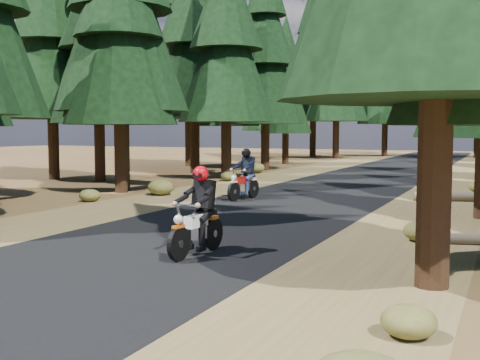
# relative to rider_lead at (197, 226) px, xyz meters

# --- Properties ---
(ground) EXTENTS (120.00, 120.00, 0.00)m
(ground) POSITION_rel_rider_lead_xyz_m (-1.14, 3.11, -0.59)
(ground) COLOR #4C381B
(ground) RESTS_ON ground
(road) EXTENTS (6.00, 100.00, 0.01)m
(road) POSITION_rel_rider_lead_xyz_m (-1.14, 8.11, -0.58)
(road) COLOR black
(road) RESTS_ON ground
(shoulder_l) EXTENTS (3.20, 100.00, 0.01)m
(shoulder_l) POSITION_rel_rider_lead_xyz_m (-5.74, 8.11, -0.59)
(shoulder_l) COLOR brown
(shoulder_l) RESTS_ON ground
(shoulder_r) EXTENTS (3.20, 100.00, 0.01)m
(shoulder_r) POSITION_rel_rider_lead_xyz_m (3.46, 8.11, -0.59)
(shoulder_r) COLOR brown
(shoulder_r) RESTS_ON ground
(pine_forest) EXTENTS (34.59, 55.08, 16.32)m
(pine_forest) POSITION_rel_rider_lead_xyz_m (-1.16, 24.16, 7.30)
(pine_forest) COLOR black
(pine_forest) RESTS_ON ground
(understory_shrubs) EXTENTS (14.59, 31.84, 0.62)m
(understory_shrubs) POSITION_rel_rider_lead_xyz_m (0.21, 10.57, -0.31)
(understory_shrubs) COLOR #474C1E
(understory_shrubs) RESTS_ON ground
(rider_lead) EXTENTS (0.70, 2.00, 1.75)m
(rider_lead) POSITION_rel_rider_lead_xyz_m (0.00, 0.00, 0.00)
(rider_lead) COLOR silver
(rider_lead) RESTS_ON road
(rider_follow) EXTENTS (0.86, 2.08, 1.80)m
(rider_follow) POSITION_rel_rider_lead_xyz_m (-2.97, 8.97, 0.02)
(rider_follow) COLOR maroon
(rider_follow) RESTS_ON road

